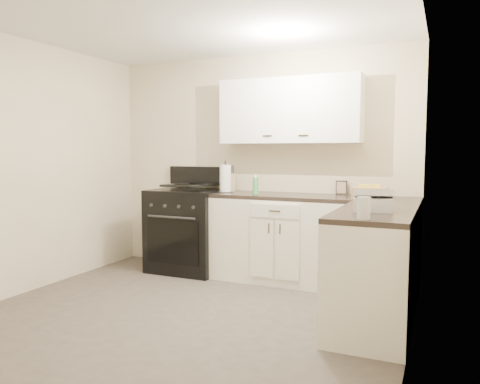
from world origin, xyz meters
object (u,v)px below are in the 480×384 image
at_px(knife_block, 231,182).
at_px(countertop_grill, 373,204).
at_px(wicker_basket, 370,193).
at_px(stove, 189,231).
at_px(paper_towel, 225,179).

relative_size(knife_block, countertop_grill, 0.72).
xyz_separation_m(knife_block, wicker_basket, (1.59, -0.17, -0.05)).
xyz_separation_m(stove, wicker_basket, (2.07, -0.03, 0.53)).
relative_size(stove, knife_block, 4.76).
height_order(wicker_basket, countertop_grill, wicker_basket).
bearing_deg(stove, knife_block, 17.16).
bearing_deg(countertop_grill, wicker_basket, 90.95).
xyz_separation_m(knife_block, countertop_grill, (1.76, -1.15, -0.05)).
relative_size(knife_block, wicker_basket, 0.64).
distance_m(stove, countertop_grill, 2.51).
xyz_separation_m(paper_towel, wicker_basket, (1.59, -0.03, -0.10)).
height_order(paper_towel, wicker_basket, paper_towel).
distance_m(stove, wicker_basket, 2.14).
relative_size(wicker_basket, countertop_grill, 1.11).
bearing_deg(paper_towel, stove, -179.28).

